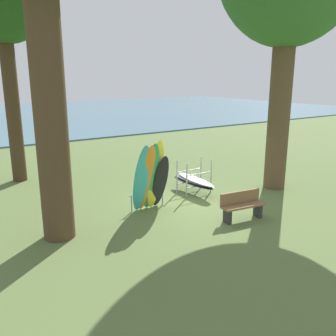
% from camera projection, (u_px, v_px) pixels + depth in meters
% --- Properties ---
extents(ground_plane, '(80.00, 80.00, 0.00)m').
position_uv_depth(ground_plane, '(193.00, 204.00, 12.21)').
color(ground_plane, '#566B38').
extents(lake_water, '(80.00, 36.00, 0.10)m').
position_uv_depth(lake_water, '(11.00, 116.00, 38.03)').
color(lake_water, '#477084').
rests_on(lake_water, ground).
extents(leaning_board_pile, '(1.31, 0.78, 2.33)m').
position_uv_depth(leaning_board_pile, '(151.00, 178.00, 11.33)').
color(leaning_board_pile, '#38B2AD').
rests_on(leaning_board_pile, ground).
extents(board_storage_rack, '(1.15, 2.13, 1.25)m').
position_uv_depth(board_storage_rack, '(194.00, 181.00, 13.28)').
color(board_storage_rack, '#9EA0A5').
rests_on(board_storage_rack, ground).
extents(park_bench, '(1.44, 0.59, 0.85)m').
position_uv_depth(park_bench, '(242.00, 205.00, 10.83)').
color(park_bench, '#2D2D33').
rests_on(park_bench, ground).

